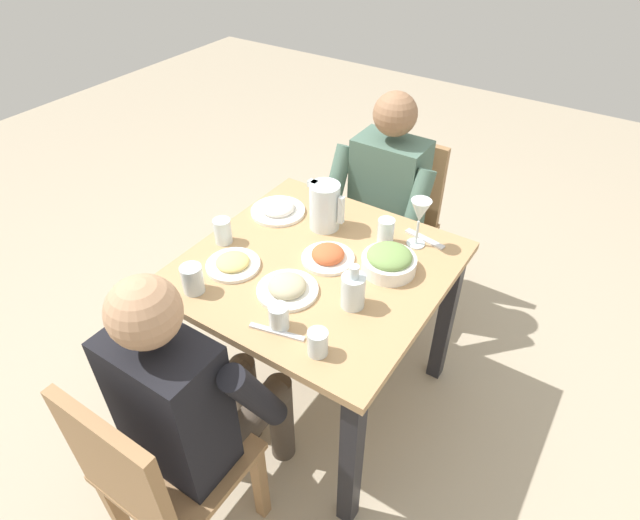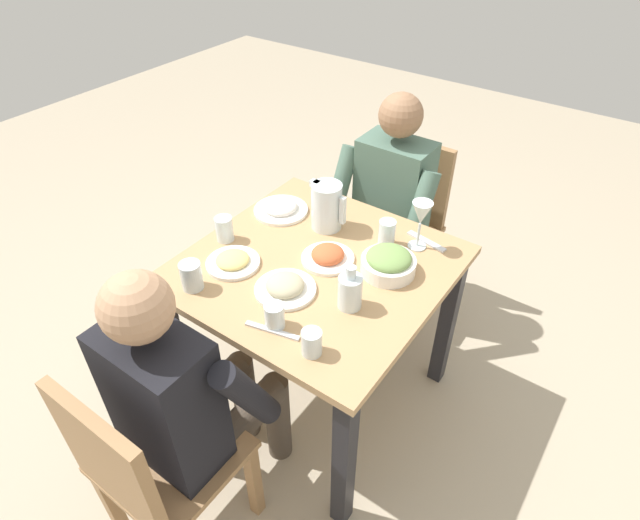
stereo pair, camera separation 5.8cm
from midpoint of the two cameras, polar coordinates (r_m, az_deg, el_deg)
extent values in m
plane|color=tan|center=(2.45, -1.01, -14.19)|extent=(8.00, 8.00, 0.00)
cube|color=tan|center=(1.91, -1.26, -0.80)|extent=(0.90, 0.90, 0.03)
cube|color=#232328|center=(2.18, -16.08, -10.34)|extent=(0.06, 0.06, 0.72)
cube|color=#232328|center=(1.84, 2.41, -21.13)|extent=(0.06, 0.06, 0.72)
cube|color=#232328|center=(2.58, -3.47, 0.57)|extent=(0.06, 0.06, 0.72)
cube|color=#232328|center=(2.31, 12.83, -6.17)|extent=(0.06, 0.06, 0.72)
cube|color=#997047|center=(2.06, -22.13, -23.96)|extent=(0.04, 0.04, 0.41)
cube|color=#997047|center=(2.14, -14.89, -17.95)|extent=(0.04, 0.04, 0.41)
cube|color=#997047|center=(1.99, -7.47, -22.90)|extent=(0.04, 0.04, 0.41)
cube|color=#997047|center=(1.83, -16.07, -20.36)|extent=(0.40, 0.40, 0.03)
cube|color=#997047|center=(1.60, -22.40, -20.31)|extent=(0.38, 0.04, 0.42)
cube|color=#997047|center=(2.84, 10.95, -0.10)|extent=(0.04, 0.04, 0.41)
cube|color=#997047|center=(2.94, 4.97, 2.18)|extent=(0.04, 0.04, 0.41)
cube|color=#997047|center=(2.59, 7.83, -4.04)|extent=(0.04, 0.04, 0.41)
cube|color=#997047|center=(2.71, 1.44, -1.39)|extent=(0.04, 0.04, 0.41)
cube|color=#997047|center=(2.63, 6.63, 2.95)|extent=(0.40, 0.40, 0.03)
cube|color=#997047|center=(2.65, 8.84, 8.76)|extent=(0.38, 0.04, 0.42)
cube|color=black|center=(1.62, -16.95, -14.82)|extent=(0.32, 0.20, 0.50)
sphere|color=tan|center=(1.36, -19.81, -5.37)|extent=(0.19, 0.19, 0.19)
cylinder|color=#473D33|center=(1.95, -13.01, -15.00)|extent=(0.11, 0.38, 0.11)
cylinder|color=#473D33|center=(2.18, -8.75, -14.74)|extent=(0.10, 0.10, 0.44)
cylinder|color=black|center=(1.77, -18.24, -8.26)|extent=(0.08, 0.23, 0.37)
cylinder|color=#473D33|center=(1.87, -9.09, -17.51)|extent=(0.11, 0.38, 0.11)
cylinder|color=#473D33|center=(2.11, -5.07, -16.89)|extent=(0.10, 0.10, 0.44)
cylinder|color=black|center=(1.56, -8.15, -14.56)|extent=(0.08, 0.23, 0.37)
cube|color=#4C6B5B|center=(2.46, 6.75, 7.57)|extent=(0.32, 0.20, 0.50)
sphere|color=#936B4C|center=(2.30, 7.45, 15.49)|extent=(0.19, 0.19, 0.19)
cylinder|color=#473D33|center=(2.45, 5.94, -0.52)|extent=(0.11, 0.38, 0.11)
cylinder|color=#473D33|center=(2.45, 3.51, -6.30)|extent=(0.10, 0.10, 0.44)
cylinder|color=#4C6B5B|center=(2.27, 9.59, 5.10)|extent=(0.08, 0.23, 0.37)
cylinder|color=#473D33|center=(2.52, 2.54, 0.82)|extent=(0.11, 0.38, 0.11)
cylinder|color=#473D33|center=(2.52, 0.17, -4.81)|extent=(0.10, 0.10, 0.44)
cylinder|color=#4C6B5B|center=(2.43, 1.02, 8.04)|extent=(0.08, 0.23, 0.37)
cylinder|color=silver|center=(2.04, -0.32, 5.87)|extent=(0.12, 0.12, 0.19)
cube|color=silver|center=(2.00, 1.48, 5.46)|extent=(0.02, 0.02, 0.11)
cube|color=silver|center=(2.02, -1.61, 8.30)|extent=(0.04, 0.03, 0.02)
cylinder|color=white|center=(1.87, 6.61, -0.43)|extent=(0.20, 0.20, 0.05)
ellipsoid|color=#759951|center=(1.85, 6.69, 0.43)|extent=(0.16, 0.16, 0.06)
cylinder|color=white|center=(1.79, -4.42, -3.35)|extent=(0.21, 0.21, 0.01)
ellipsoid|color=#B7AD89|center=(1.77, -4.45, -2.87)|extent=(0.13, 0.13, 0.06)
cylinder|color=white|center=(1.92, -10.31, -0.55)|extent=(0.20, 0.20, 0.01)
ellipsoid|color=#E0C670|center=(1.91, -10.36, -0.19)|extent=(0.12, 0.12, 0.04)
cylinder|color=white|center=(1.92, 0.00, 0.17)|extent=(0.19, 0.19, 0.01)
ellipsoid|color=#CC5B33|center=(1.90, 0.00, 0.65)|extent=(0.12, 0.12, 0.06)
cylinder|color=white|center=(2.18, -5.37, 5.31)|extent=(0.22, 0.22, 0.01)
ellipsoid|color=white|center=(2.17, -5.40, 5.73)|extent=(0.14, 0.14, 0.05)
cylinder|color=silver|center=(1.82, -14.62, -2.03)|extent=(0.07, 0.07, 0.10)
cylinder|color=silver|center=(2.02, -11.36, 3.11)|extent=(0.07, 0.07, 0.10)
cylinder|color=silver|center=(1.65, -5.53, -6.21)|extent=(0.06, 0.06, 0.09)
cylinder|color=silver|center=(1.57, -1.33, -9.01)|extent=(0.06, 0.06, 0.09)
cylinder|color=silver|center=(1.99, 6.34, 3.08)|extent=(0.06, 0.06, 0.10)
cylinder|color=silver|center=(2.02, 9.56, 1.76)|extent=(0.07, 0.07, 0.01)
cylinder|color=silver|center=(1.99, 9.71, 2.98)|extent=(0.01, 0.01, 0.10)
cone|color=silver|center=(1.94, 10.01, 5.25)|extent=(0.08, 0.08, 0.09)
cylinder|color=silver|center=(1.70, 2.64, -3.43)|extent=(0.08, 0.08, 0.12)
cylinder|color=gold|center=(1.72, 2.61, -4.02)|extent=(0.07, 0.07, 0.07)
cylinder|color=silver|center=(1.65, 2.72, -1.32)|extent=(0.03, 0.03, 0.04)
cube|color=silver|center=(2.05, 10.55, 2.26)|extent=(0.17, 0.06, 0.01)
cube|color=silver|center=(1.66, -5.74, -7.82)|extent=(0.18, 0.06, 0.01)
camera|label=1|loc=(0.03, -90.86, -0.69)|focal=29.38mm
camera|label=2|loc=(0.03, 89.14, 0.69)|focal=29.38mm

